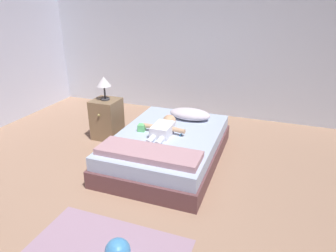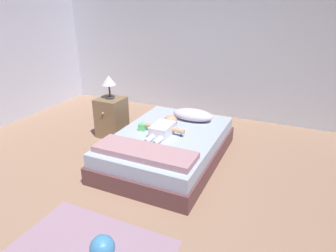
# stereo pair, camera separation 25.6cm
# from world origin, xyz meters

# --- Properties ---
(ground_plane) EXTENTS (8.00, 8.00, 0.00)m
(ground_plane) POSITION_xyz_m (0.00, 0.00, 0.00)
(ground_plane) COLOR #9F7A60
(wall_behind_bed) EXTENTS (8.00, 0.12, 2.86)m
(wall_behind_bed) POSITION_xyz_m (0.00, 3.00, 1.43)
(wall_behind_bed) COLOR silver
(wall_behind_bed) RESTS_ON ground_plane
(bed) EXTENTS (1.22, 1.79, 0.36)m
(bed) POSITION_xyz_m (-0.10, 1.14, 0.18)
(bed) COLOR brown
(bed) RESTS_ON ground_plane
(pillow) EXTENTS (0.56, 0.30, 0.15)m
(pillow) POSITION_xyz_m (0.01, 1.69, 0.43)
(pillow) COLOR silver
(pillow) RESTS_ON bed
(baby) EXTENTS (0.53, 0.64, 0.17)m
(baby) POSITION_xyz_m (-0.15, 1.14, 0.43)
(baby) COLOR white
(baby) RESTS_ON bed
(toothbrush) EXTENTS (0.02, 0.14, 0.02)m
(toothbrush) POSITION_xyz_m (0.06, 1.19, 0.37)
(toothbrush) COLOR #298BDC
(toothbrush) RESTS_ON bed
(nightstand) EXTENTS (0.37, 0.40, 0.57)m
(nightstand) POSITION_xyz_m (-1.16, 1.47, 0.28)
(nightstand) COLOR #7E6446
(nightstand) RESTS_ON ground_plane
(lamp) EXTENTS (0.20, 0.20, 0.33)m
(lamp) POSITION_xyz_m (-1.16, 1.47, 0.82)
(lamp) COLOR #333338
(lamp) RESTS_ON nightstand
(toy_ball) EXTENTS (0.20, 0.20, 0.20)m
(toy_ball) POSITION_xyz_m (0.09, -0.48, 0.11)
(toy_ball) COLOR #4290D0
(toy_ball) RESTS_ON rug
(blanket) EXTENTS (1.10, 0.36, 0.07)m
(blanket) POSITION_xyz_m (-0.10, 0.55, 0.39)
(blanket) COLOR #B1848C
(blanket) RESTS_ON bed
(toy_block) EXTENTS (0.10, 0.10, 0.09)m
(toy_block) POSITION_xyz_m (-0.43, 1.10, 0.40)
(toy_block) COLOR #62C471
(toy_block) RESTS_ON bed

